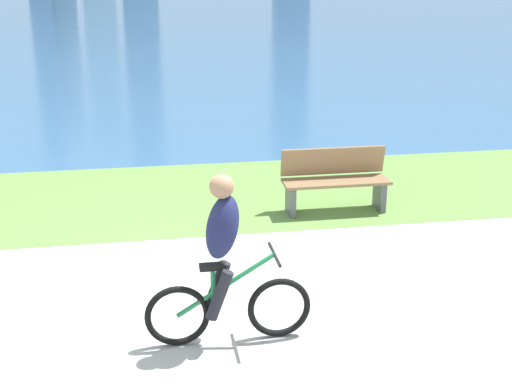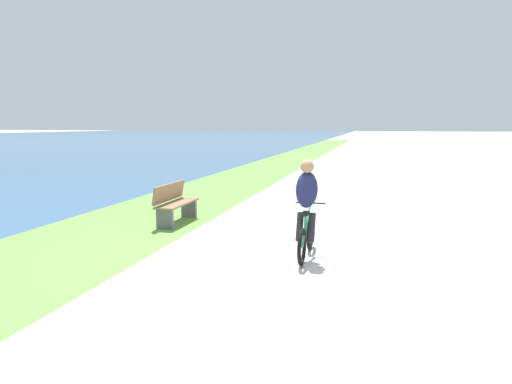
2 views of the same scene
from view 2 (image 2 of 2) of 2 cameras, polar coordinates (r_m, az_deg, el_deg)
name	(u,v)px [view 2 (image 2 of 2)]	position (r m, az deg, el deg)	size (l,w,h in m)	color
ground_plane	(268,256)	(7.81, 1.49, -8.00)	(300.00, 300.00, 0.00)	#B2AFA8
grass_strip_bayside	(81,242)	(9.29, -20.91, -5.86)	(120.00, 3.33, 0.01)	#6B9947
cyclist_lead	(307,209)	(7.58, 6.31, -2.11)	(1.56, 0.52, 1.64)	black
bench_near_path	(175,203)	(10.46, -10.07, -1.38)	(1.50, 0.47, 0.90)	olive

